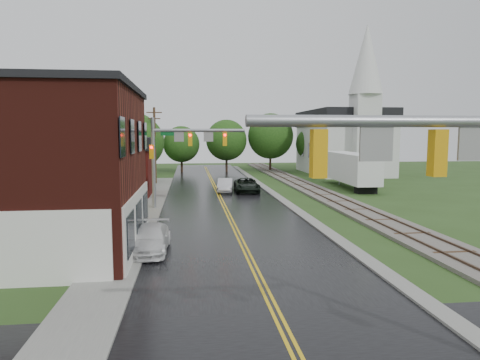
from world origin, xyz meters
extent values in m
cube|color=black|center=(0.00, 30.00, 0.00)|extent=(10.00, 90.00, 0.02)
cube|color=gray|center=(5.40, 35.00, 0.00)|extent=(0.80, 70.00, 0.12)
cube|color=gray|center=(-6.20, 25.00, 0.00)|extent=(2.40, 50.00, 0.12)
cube|color=silver|center=(-5.45, 15.00, 1.50)|extent=(0.10, 9.50, 3.00)
cube|color=tan|center=(-11.00, 26.00, 3.20)|extent=(8.00, 7.00, 6.40)
cube|color=#3F0F0C|center=(-10.00, 35.00, 2.20)|extent=(7.00, 6.00, 4.40)
cube|color=silver|center=(20.00, 55.00, 3.50)|extent=(10.00, 16.00, 7.00)
cube|color=black|center=(20.00, 55.00, 8.20)|extent=(10.40, 16.40, 2.40)
cube|color=silver|center=(20.00, 47.00, 5.50)|extent=(3.20, 3.20, 11.00)
cone|color=silver|center=(20.00, 47.00, 15.50)|extent=(4.40, 4.40, 9.00)
cube|color=#59544C|center=(10.00, 35.00, 0.10)|extent=(3.20, 80.00, 0.20)
cube|color=#4C3828|center=(9.28, 35.00, 0.24)|extent=(0.10, 80.00, 0.12)
cube|color=#4C3828|center=(10.72, 35.00, 0.24)|extent=(0.10, 80.00, 0.12)
cylinder|color=gray|center=(2.00, 2.00, 6.20)|extent=(7.20, 0.26, 0.26)
cube|color=orange|center=(2.72, 2.00, 5.50)|extent=(0.32, 0.30, 1.05)
cube|color=orange|center=(-0.02, 2.00, 5.50)|extent=(0.32, 0.30, 1.05)
cube|color=gray|center=(3.58, 2.00, 5.70)|extent=(0.75, 0.06, 0.75)
cube|color=gray|center=(1.28, 2.00, 5.70)|extent=(0.75, 0.06, 0.75)
cylinder|color=gray|center=(-5.60, 27.00, 3.60)|extent=(0.28, 0.28, 7.20)
cylinder|color=gray|center=(-2.00, 27.00, 6.20)|extent=(7.20, 0.26, 0.26)
cube|color=orange|center=(-2.72, 27.00, 5.50)|extent=(0.32, 0.30, 1.05)
cube|color=orange|center=(0.02, 27.00, 5.50)|extent=(0.32, 0.30, 1.05)
cube|color=gray|center=(-3.58, 27.00, 5.70)|extent=(0.75, 0.06, 0.75)
cube|color=gray|center=(-1.28, 27.00, 5.70)|extent=(0.75, 0.06, 0.75)
cube|color=#0C5926|center=(-4.30, 27.00, 5.95)|extent=(1.40, 0.04, 0.30)
sphere|color=#FF0C0C|center=(-2.72, 26.82, 5.83)|extent=(0.20, 0.20, 0.20)
cylinder|color=#382616|center=(-6.80, 22.00, 4.50)|extent=(0.28, 0.28, 9.00)
cube|color=#382616|center=(-6.80, 22.00, 8.40)|extent=(1.80, 0.12, 0.12)
cube|color=#382616|center=(-6.80, 22.00, 7.70)|extent=(1.40, 0.12, 0.12)
cylinder|color=#382616|center=(-6.80, 44.00, 4.50)|extent=(0.28, 0.28, 9.00)
cube|color=#382616|center=(-6.80, 44.00, 8.40)|extent=(1.80, 0.12, 0.12)
cube|color=#382616|center=(-6.80, 44.00, 7.70)|extent=(1.40, 0.12, 0.12)
cylinder|color=black|center=(-18.00, 32.00, 1.71)|extent=(0.36, 0.36, 3.42)
sphere|color=#1E4212|center=(-18.00, 32.00, 5.89)|extent=(7.60, 7.60, 7.60)
sphere|color=#1E4212|center=(-17.40, 31.60, 5.23)|extent=(5.32, 5.32, 5.32)
cylinder|color=black|center=(-14.00, 40.00, 1.35)|extent=(0.36, 0.36, 2.70)
sphere|color=#1E4212|center=(-14.00, 40.00, 4.65)|extent=(6.00, 6.00, 6.00)
sphere|color=#1E4212|center=(-13.40, 39.60, 4.12)|extent=(4.20, 4.20, 4.20)
cylinder|color=black|center=(-9.00, 46.00, 1.44)|extent=(0.36, 0.36, 2.88)
sphere|color=#1E4212|center=(-9.00, 46.00, 4.96)|extent=(6.40, 6.40, 6.40)
sphere|color=#1E4212|center=(-8.40, 45.60, 4.40)|extent=(4.48, 4.48, 4.48)
imported|color=black|center=(2.96, 35.80, 0.72)|extent=(2.56, 5.24, 1.43)
imported|color=silver|center=(0.80, 36.21, 0.70)|extent=(1.99, 4.38, 1.39)
imported|color=silver|center=(-4.80, 14.47, 0.65)|extent=(2.02, 4.57, 1.31)
cube|color=black|center=(14.69, 33.65, 0.40)|extent=(2.01, 1.26, 0.80)
cylinder|color=gray|center=(14.69, 41.24, 0.40)|extent=(0.16, 0.16, 0.80)
cube|color=silver|center=(14.69, 38.20, 2.32)|extent=(2.98, 12.22, 3.04)
camera|label=1|loc=(-2.79, -6.96, 5.92)|focal=32.00mm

